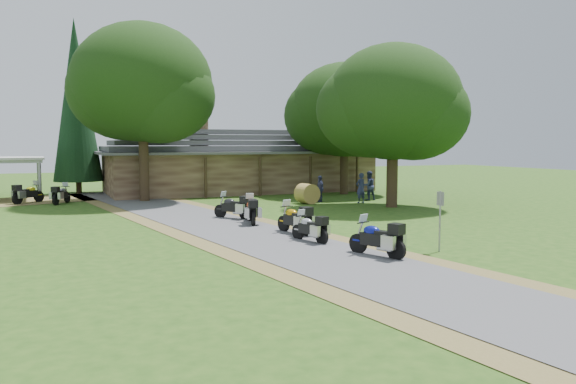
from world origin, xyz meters
name	(u,v)px	position (x,y,z in m)	size (l,w,h in m)	color
ground	(297,249)	(0.00, 0.00, 0.00)	(120.00, 120.00, 0.00)	#254A15
driveway	(247,234)	(-0.50, 4.00, 0.00)	(46.00, 46.00, 0.00)	#4D4D50
lodge	(240,160)	(6.00, 24.00, 2.45)	(21.40, 9.40, 4.90)	#4E3528
motorcycle_row_a	(377,237)	(1.89, -2.23, 0.68)	(1.98, 0.65, 1.36)	navy
motorcycle_row_b	(310,227)	(1.06, 1.19, 0.60)	(1.74, 0.57, 1.19)	#A7A8AF
motorcycle_row_c	(295,218)	(1.30, 3.10, 0.69)	(2.00, 0.65, 1.37)	#C08B08
motorcycle_row_d	(251,209)	(0.68, 6.69, 0.68)	(2.00, 0.65, 1.37)	#DF451B
motorcycle_row_e	(233,206)	(0.41, 8.69, 0.67)	(1.95, 0.64, 1.34)	black
motorcycle_carport_a	(28,192)	(-9.13, 20.85, 0.69)	(2.01, 0.66, 1.37)	yellow
motorcycle_carport_b	(61,194)	(-7.22, 19.61, 0.64)	(1.88, 0.61, 1.29)	slate
person_a	(361,185)	(10.14, 12.53, 1.12)	(0.64, 0.46, 2.24)	navy
person_b	(369,183)	(11.54, 13.83, 1.13)	(0.64, 0.46, 2.26)	navy
person_c	(320,186)	(8.08, 14.14, 1.00)	(0.57, 0.41, 2.01)	navy
hay_bale	(307,194)	(6.92, 13.63, 0.62)	(1.25, 1.25, 1.15)	olive
sign_post	(440,221)	(4.37, -2.37, 1.07)	(0.38, 0.06, 2.13)	gray
oak_lodge_left	(143,106)	(-2.20, 19.15, 6.18)	(8.95, 8.95, 12.36)	black
oak_lodge_right	(345,126)	(12.29, 18.47, 5.02)	(8.13, 8.13, 10.04)	black
oak_driveway	(393,123)	(10.69, 9.87, 4.99)	(7.98, 7.98, 9.97)	black
cedar_near	(76,106)	(-5.78, 26.93, 6.50)	(3.58, 3.58, 13.00)	black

